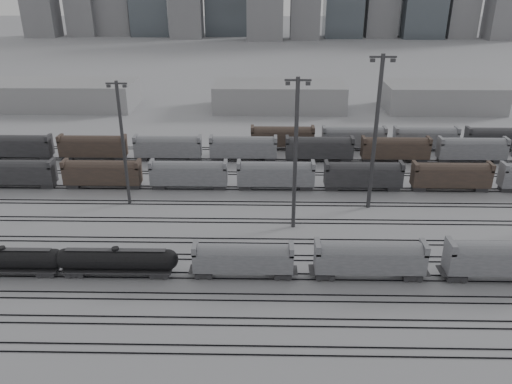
{
  "coord_description": "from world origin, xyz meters",
  "views": [
    {
      "loc": [
        5.94,
        -58.2,
        39.22
      ],
      "look_at": [
        4.37,
        21.33,
        4.0
      ],
      "focal_mm": 35.0,
      "sensor_mm": 36.0,
      "label": 1
    }
  ],
  "objects_px": {
    "light_mast_c": "(296,152)",
    "hopper_car_c": "(506,257)",
    "tank_car_a": "(4,259)",
    "tank_car_b": "(117,260)",
    "hopper_car_b": "(370,257)",
    "hopper_car_a": "(243,258)"
  },
  "relations": [
    {
      "from": "hopper_car_b",
      "to": "tank_car_b",
      "type": "bearing_deg",
      "value": 180.0
    },
    {
      "from": "hopper_car_a",
      "to": "hopper_car_b",
      "type": "xyz_separation_m",
      "value": [
        17.41,
        -0.0,
        0.29
      ]
    },
    {
      "from": "tank_car_b",
      "to": "hopper_car_c",
      "type": "bearing_deg",
      "value": 0.0
    },
    {
      "from": "tank_car_b",
      "to": "hopper_car_c",
      "type": "relative_size",
      "value": 1.07
    },
    {
      "from": "tank_car_a",
      "to": "hopper_car_b",
      "type": "xyz_separation_m",
      "value": [
        50.91,
        0.0,
        0.94
      ]
    },
    {
      "from": "tank_car_a",
      "to": "light_mast_c",
      "type": "distance_m",
      "value": 45.2
    },
    {
      "from": "hopper_car_a",
      "to": "tank_car_a",
      "type": "bearing_deg",
      "value": -180.0
    },
    {
      "from": "tank_car_b",
      "to": "light_mast_c",
      "type": "relative_size",
      "value": 0.69
    },
    {
      "from": "hopper_car_c",
      "to": "light_mast_c",
      "type": "distance_m",
      "value": 33.39
    },
    {
      "from": "hopper_car_a",
      "to": "light_mast_c",
      "type": "xyz_separation_m",
      "value": [
        7.71,
        15.12,
        10.2
      ]
    },
    {
      "from": "light_mast_c",
      "to": "tank_car_a",
      "type": "bearing_deg",
      "value": -159.85
    },
    {
      "from": "hopper_car_c",
      "to": "tank_car_a",
      "type": "bearing_deg",
      "value": -180.0
    },
    {
      "from": "hopper_car_a",
      "to": "hopper_car_b",
      "type": "relative_size",
      "value": 0.91
    },
    {
      "from": "tank_car_a",
      "to": "hopper_car_b",
      "type": "height_order",
      "value": "hopper_car_b"
    },
    {
      "from": "hopper_car_b",
      "to": "hopper_car_c",
      "type": "distance_m",
      "value": 18.44
    },
    {
      "from": "tank_car_a",
      "to": "light_mast_c",
      "type": "relative_size",
      "value": 0.68
    },
    {
      "from": "light_mast_c",
      "to": "hopper_car_c",
      "type": "bearing_deg",
      "value": -28.24
    },
    {
      "from": "hopper_car_c",
      "to": "light_mast_c",
      "type": "relative_size",
      "value": 0.64
    },
    {
      "from": "tank_car_a",
      "to": "hopper_car_c",
      "type": "height_order",
      "value": "hopper_car_c"
    },
    {
      "from": "tank_car_a",
      "to": "tank_car_b",
      "type": "distance_m",
      "value": 15.85
    },
    {
      "from": "tank_car_b",
      "to": "hopper_car_c",
      "type": "xyz_separation_m",
      "value": [
        53.49,
        0.0,
        1.1
      ]
    },
    {
      "from": "hopper_car_b",
      "to": "light_mast_c",
      "type": "relative_size",
      "value": 0.61
    }
  ]
}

